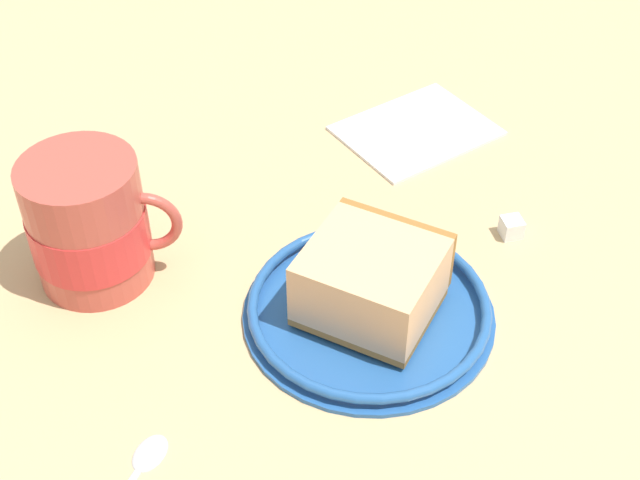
{
  "coord_description": "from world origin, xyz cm",
  "views": [
    {
      "loc": [
        11.55,
        48.05,
        47.9
      ],
      "look_at": [
        -0.87,
        -0.08,
        3.0
      ],
      "focal_mm": 49.5,
      "sensor_mm": 36.0,
      "label": 1
    }
  ],
  "objects_px": {
    "small_plate": "(369,309)",
    "cake_slice": "(372,280)",
    "tea_mug": "(89,224)",
    "teaspoon": "(135,472)",
    "folded_napkin": "(416,129)",
    "sugar_cube": "(510,226)"
  },
  "relations": [
    {
      "from": "tea_mug",
      "to": "sugar_cube",
      "type": "height_order",
      "value": "tea_mug"
    },
    {
      "from": "tea_mug",
      "to": "folded_napkin",
      "type": "distance_m",
      "value": 0.33
    },
    {
      "from": "teaspoon",
      "to": "folded_napkin",
      "type": "distance_m",
      "value": 0.42
    },
    {
      "from": "cake_slice",
      "to": "teaspoon",
      "type": "distance_m",
      "value": 0.21
    },
    {
      "from": "teaspoon",
      "to": "small_plate",
      "type": "bearing_deg",
      "value": -152.61
    },
    {
      "from": "tea_mug",
      "to": "teaspoon",
      "type": "relative_size",
      "value": 1.17
    },
    {
      "from": "cake_slice",
      "to": "tea_mug",
      "type": "distance_m",
      "value": 0.21
    },
    {
      "from": "cake_slice",
      "to": "sugar_cube",
      "type": "distance_m",
      "value": 0.15
    },
    {
      "from": "tea_mug",
      "to": "sugar_cube",
      "type": "bearing_deg",
      "value": 173.55
    },
    {
      "from": "small_plate",
      "to": "teaspoon",
      "type": "height_order",
      "value": "small_plate"
    },
    {
      "from": "tea_mug",
      "to": "folded_napkin",
      "type": "bearing_deg",
      "value": -158.61
    },
    {
      "from": "cake_slice",
      "to": "folded_napkin",
      "type": "xyz_separation_m",
      "value": [
        -0.11,
        -0.21,
        -0.03
      ]
    },
    {
      "from": "cake_slice",
      "to": "sugar_cube",
      "type": "bearing_deg",
      "value": -157.1
    },
    {
      "from": "small_plate",
      "to": "cake_slice",
      "type": "height_order",
      "value": "cake_slice"
    },
    {
      "from": "small_plate",
      "to": "folded_napkin",
      "type": "xyz_separation_m",
      "value": [
        -0.11,
        -0.21,
        -0.0
      ]
    },
    {
      "from": "small_plate",
      "to": "tea_mug",
      "type": "relative_size",
      "value": 1.64
    },
    {
      "from": "teaspoon",
      "to": "folded_napkin",
      "type": "relative_size",
      "value": 0.72
    },
    {
      "from": "folded_napkin",
      "to": "cake_slice",
      "type": "bearing_deg",
      "value": 62.69
    },
    {
      "from": "small_plate",
      "to": "folded_napkin",
      "type": "height_order",
      "value": "small_plate"
    },
    {
      "from": "small_plate",
      "to": "cake_slice",
      "type": "relative_size",
      "value": 1.47
    },
    {
      "from": "tea_mug",
      "to": "teaspoon",
      "type": "height_order",
      "value": "tea_mug"
    },
    {
      "from": "small_plate",
      "to": "cake_slice",
      "type": "distance_m",
      "value": 0.03
    }
  ]
}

